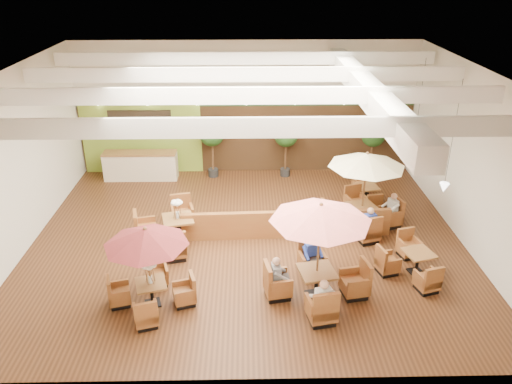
{
  "coord_description": "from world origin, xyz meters",
  "views": [
    {
      "loc": [
        0.0,
        -14.18,
        8.44
      ],
      "look_at": [
        0.3,
        0.5,
        1.5
      ],
      "focal_mm": 35.0,
      "sensor_mm": 36.0,
      "label": 1
    }
  ],
  "objects_px": {
    "table_1": "(319,235)",
    "diner_4": "(392,206)",
    "service_counter": "(141,166)",
    "topiary_2": "(373,137)",
    "diner_2": "(278,273)",
    "table_2": "(365,177)",
    "booth_divider": "(287,224)",
    "table_3": "(170,228)",
    "topiary_1": "(286,137)",
    "table_5": "(366,195)",
    "diner_3": "(369,221)",
    "table_0": "(147,252)",
    "diner_1": "(312,252)",
    "diner_0": "(322,296)",
    "table_4": "(409,263)",
    "topiary_0": "(212,136)"
  },
  "relations": [
    {
      "from": "table_3",
      "to": "diner_0",
      "type": "relative_size",
      "value": 3.6
    },
    {
      "from": "service_counter",
      "to": "booth_divider",
      "type": "xyz_separation_m",
      "value": [
        5.7,
        -4.95,
        -0.11
      ]
    },
    {
      "from": "topiary_1",
      "to": "topiary_2",
      "type": "xyz_separation_m",
      "value": [
        3.6,
        0.0,
        -0.03
      ]
    },
    {
      "from": "table_1",
      "to": "topiary_0",
      "type": "height_order",
      "value": "table_1"
    },
    {
      "from": "table_3",
      "to": "diner_4",
      "type": "xyz_separation_m",
      "value": [
        7.44,
        0.83,
        0.28
      ]
    },
    {
      "from": "booth_divider",
      "to": "table_5",
      "type": "bearing_deg",
      "value": 35.87
    },
    {
      "from": "booth_divider",
      "to": "diner_0",
      "type": "xyz_separation_m",
      "value": [
        0.57,
        -4.24,
        0.29
      ]
    },
    {
      "from": "table_1",
      "to": "diner_2",
      "type": "xyz_separation_m",
      "value": [
        -1.05,
        0.0,
        -1.17
      ]
    },
    {
      "from": "table_5",
      "to": "diner_1",
      "type": "distance_m",
      "value": 5.33
    },
    {
      "from": "table_5",
      "to": "topiary_1",
      "type": "xyz_separation_m",
      "value": [
        -2.85,
        2.66,
        1.39
      ]
    },
    {
      "from": "topiary_2",
      "to": "diner_2",
      "type": "xyz_separation_m",
      "value": [
        -4.42,
        -8.34,
        -0.94
      ]
    },
    {
      "from": "topiary_2",
      "to": "table_3",
      "type": "bearing_deg",
      "value": -145.65
    },
    {
      "from": "service_counter",
      "to": "table_5",
      "type": "xyz_separation_m",
      "value": [
        8.88,
        -2.46,
        -0.24
      ]
    },
    {
      "from": "table_2",
      "to": "diner_1",
      "type": "height_order",
      "value": "table_2"
    },
    {
      "from": "table_3",
      "to": "diner_4",
      "type": "height_order",
      "value": "table_3"
    },
    {
      "from": "table_4",
      "to": "diner_4",
      "type": "bearing_deg",
      "value": 70.15
    },
    {
      "from": "table_3",
      "to": "diner_4",
      "type": "distance_m",
      "value": 7.49
    },
    {
      "from": "table_1",
      "to": "topiary_2",
      "type": "xyz_separation_m",
      "value": [
        3.37,
        8.34,
        -0.24
      ]
    },
    {
      "from": "table_5",
      "to": "topiary_2",
      "type": "height_order",
      "value": "topiary_2"
    },
    {
      "from": "table_0",
      "to": "topiary_0",
      "type": "distance_m",
      "value": 8.68
    },
    {
      "from": "booth_divider",
      "to": "diner_2",
      "type": "height_order",
      "value": "diner_2"
    },
    {
      "from": "table_1",
      "to": "diner_4",
      "type": "distance_m",
      "value": 5.07
    },
    {
      "from": "table_5",
      "to": "diner_1",
      "type": "bearing_deg",
      "value": -128.87
    },
    {
      "from": "topiary_2",
      "to": "table_1",
      "type": "bearing_deg",
      "value": -112.01
    },
    {
      "from": "table_1",
      "to": "table_2",
      "type": "relative_size",
      "value": 1.03
    },
    {
      "from": "service_counter",
      "to": "topiary_2",
      "type": "height_order",
      "value": "topiary_2"
    },
    {
      "from": "table_1",
      "to": "table_0",
      "type": "bearing_deg",
      "value": 172.63
    },
    {
      "from": "diner_3",
      "to": "table_5",
      "type": "bearing_deg",
      "value": 63.36
    },
    {
      "from": "service_counter",
      "to": "table_0",
      "type": "distance_m",
      "value": 8.67
    },
    {
      "from": "table_3",
      "to": "diner_1",
      "type": "bearing_deg",
      "value": -37.68
    },
    {
      "from": "service_counter",
      "to": "booth_divider",
      "type": "bearing_deg",
      "value": -40.96
    },
    {
      "from": "service_counter",
      "to": "diner_0",
      "type": "xyz_separation_m",
      "value": [
        6.27,
        -9.19,
        0.18
      ]
    },
    {
      "from": "table_3",
      "to": "table_5",
      "type": "distance_m",
      "value": 7.48
    },
    {
      "from": "diner_1",
      "to": "diner_2",
      "type": "relative_size",
      "value": 0.99
    },
    {
      "from": "table_1",
      "to": "table_2",
      "type": "height_order",
      "value": "table_1"
    },
    {
      "from": "booth_divider",
      "to": "topiary_2",
      "type": "distance_m",
      "value": 6.6
    },
    {
      "from": "service_counter",
      "to": "topiary_2",
      "type": "distance_m",
      "value": 9.71
    },
    {
      "from": "booth_divider",
      "to": "table_0",
      "type": "bearing_deg",
      "value": -140.28
    },
    {
      "from": "topiary_2",
      "to": "diner_0",
      "type": "xyz_separation_m",
      "value": [
        -3.37,
        -9.39,
        -0.93
      ]
    },
    {
      "from": "diner_1",
      "to": "diner_3",
      "type": "height_order",
      "value": "diner_3"
    },
    {
      "from": "diner_0",
      "to": "diner_4",
      "type": "xyz_separation_m",
      "value": [
        3.06,
        4.92,
        -0.01
      ]
    },
    {
      "from": "booth_divider",
      "to": "table_3",
      "type": "distance_m",
      "value": 3.82
    },
    {
      "from": "table_1",
      "to": "table_2",
      "type": "xyz_separation_m",
      "value": [
        2.05,
        3.87,
        -0.07
      ]
    },
    {
      "from": "table_4",
      "to": "topiary_2",
      "type": "height_order",
      "value": "topiary_2"
    },
    {
      "from": "table_2",
      "to": "diner_4",
      "type": "xyz_separation_m",
      "value": [
        1.01,
        0.0,
        -1.11
      ]
    },
    {
      "from": "booth_divider",
      "to": "table_2",
      "type": "bearing_deg",
      "value": 12.48
    },
    {
      "from": "diner_0",
      "to": "diner_2",
      "type": "relative_size",
      "value": 1.04
    },
    {
      "from": "table_3",
      "to": "table_2",
      "type": "bearing_deg",
      "value": -5.89
    },
    {
      "from": "service_counter",
      "to": "diner_1",
      "type": "distance_m",
      "value": 9.47
    },
    {
      "from": "table_5",
      "to": "diner_3",
      "type": "height_order",
      "value": "diner_3"
    }
  ]
}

